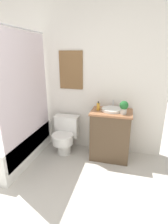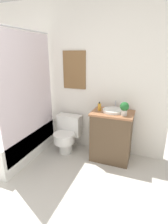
# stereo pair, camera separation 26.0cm
# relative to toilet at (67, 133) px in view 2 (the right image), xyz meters

# --- Properties ---
(wall_back) EXTENTS (3.14, 0.07, 2.50)m
(wall_back) POSITION_rel_toilet_xyz_m (0.03, 0.28, 0.92)
(wall_back) COLOR white
(wall_back) RESTS_ON ground_plane
(shower_area) EXTENTS (0.64, 1.32, 1.98)m
(shower_area) POSITION_rel_toilet_xyz_m (-0.70, -0.41, -0.04)
(shower_area) COLOR white
(shower_area) RESTS_ON ground_plane
(toilet) EXTENTS (0.43, 0.51, 0.63)m
(toilet) POSITION_rel_toilet_xyz_m (0.00, 0.00, 0.00)
(toilet) COLOR white
(toilet) RESTS_ON ground_plane
(vanity) EXTENTS (0.64, 0.45, 0.81)m
(vanity) POSITION_rel_toilet_xyz_m (0.78, 0.01, 0.08)
(vanity) COLOR brown
(vanity) RESTS_ON ground_plane
(sink) EXTENTS (0.32, 0.36, 0.13)m
(sink) POSITION_rel_toilet_xyz_m (0.78, 0.04, 0.50)
(sink) COLOR white
(sink) RESTS_ON vanity
(soap_bottle) EXTENTS (0.05, 0.05, 0.14)m
(soap_bottle) POSITION_rel_toilet_xyz_m (0.56, 0.03, 0.54)
(soap_bottle) COLOR gold
(soap_bottle) RESTS_ON vanity
(potted_plant) EXTENTS (0.13, 0.13, 0.20)m
(potted_plant) POSITION_rel_toilet_xyz_m (0.96, -0.07, 0.59)
(potted_plant) COLOR beige
(potted_plant) RESTS_ON vanity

